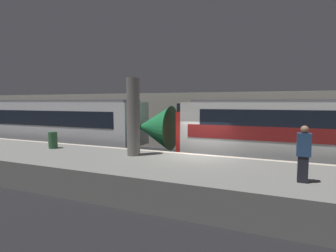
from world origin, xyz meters
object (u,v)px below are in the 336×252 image
at_px(person_waiting, 304,153).
at_px(trash_bin, 53,140).
at_px(support_pillar_near, 133,117).
at_px(train_modern, 34,124).

bearing_deg(person_waiting, trash_bin, 172.74).
distance_m(support_pillar_near, train_modern, 11.40).
relative_size(train_modern, trash_bin, 25.01).
bearing_deg(train_modern, support_pillar_near, -19.72).
height_order(person_waiting, trash_bin, person_waiting).
bearing_deg(train_modern, person_waiting, -17.17).
height_order(support_pillar_near, person_waiting, support_pillar_near).
bearing_deg(support_pillar_near, person_waiting, -12.90).
bearing_deg(trash_bin, train_modern, 146.84).
bearing_deg(trash_bin, person_waiting, -7.26).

